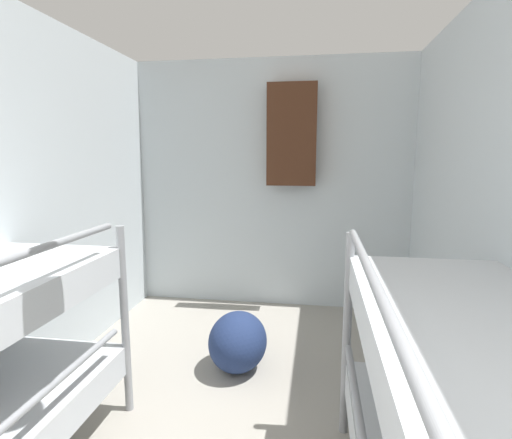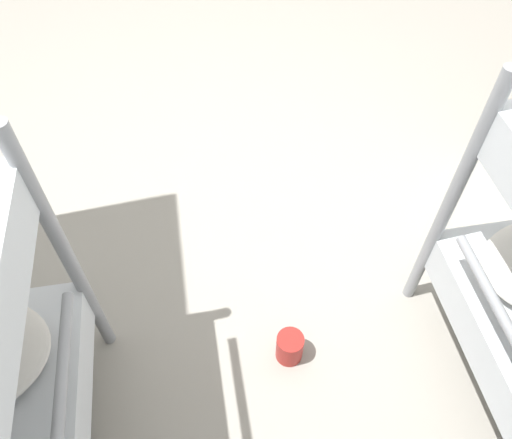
% 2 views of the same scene
% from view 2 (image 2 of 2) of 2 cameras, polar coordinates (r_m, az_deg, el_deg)
% --- Properties ---
extents(ground_plane, '(20.00, 20.00, 0.00)m').
position_cam_2_polar(ground_plane, '(2.35, -1.61, 1.39)').
color(ground_plane, gray).
extents(tin_can, '(0.10, 0.10, 0.13)m').
position_cam_2_polar(tin_can, '(1.90, 3.86, -14.34)').
color(tin_can, '#AD231E').
rests_on(tin_can, ground_plane).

